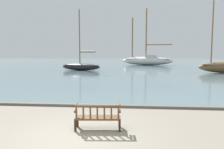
% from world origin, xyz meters
% --- Properties ---
extents(ground_plane, '(160.00, 160.00, 0.00)m').
position_xyz_m(ground_plane, '(0.00, 0.00, 0.00)').
color(ground_plane, gray).
extents(harbor_water, '(100.00, 80.00, 0.08)m').
position_xyz_m(harbor_water, '(0.00, 44.00, 0.04)').
color(harbor_water, slate).
rests_on(harbor_water, ground).
extents(quay_edge_kerb, '(40.00, 0.30, 0.12)m').
position_xyz_m(quay_edge_kerb, '(0.00, 3.85, 0.06)').
color(quay_edge_kerb, '#675F54').
rests_on(quay_edge_kerb, ground).
extents(park_bench, '(1.63, 0.64, 0.92)m').
position_xyz_m(park_bench, '(0.62, 0.63, 0.47)').
color(park_bench, '#322113').
rests_on(park_bench, ground).
extents(sailboat_distant_harbor, '(6.14, 2.84, 8.79)m').
position_xyz_m(sailboat_distant_harbor, '(-5.53, 24.62, 0.73)').
color(sailboat_distant_harbor, black).
rests_on(sailboat_distant_harbor, harbor_water).
extents(sailboat_nearest_port, '(10.66, 4.50, 11.42)m').
position_xyz_m(sailboat_nearest_port, '(5.09, 38.62, 1.14)').
color(sailboat_nearest_port, silver).
rests_on(sailboat_nearest_port, harbor_water).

